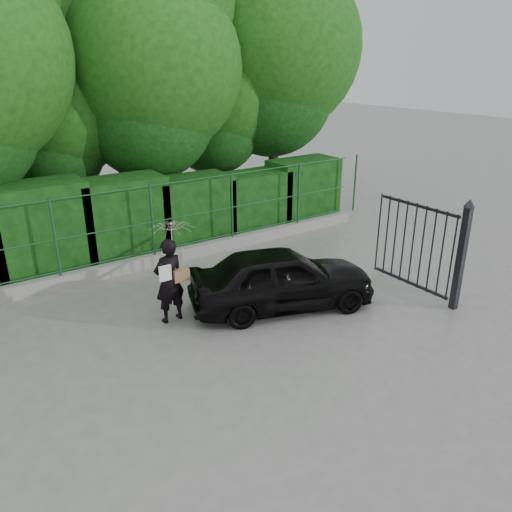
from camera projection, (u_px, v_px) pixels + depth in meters
ground at (238, 349)px, 8.99m from camera, size 80.00×80.00×0.00m
kerb at (140, 263)px, 12.38m from camera, size 14.00×0.25×0.30m
fence at (145, 221)px, 12.11m from camera, size 14.13×0.06×1.80m
hedge at (115, 221)px, 12.72m from camera, size 14.20×1.20×2.25m
trees at (120, 69)px, 13.81m from camera, size 17.10×6.15×8.08m
gate at (441, 249)px, 10.41m from camera, size 0.22×2.33×2.36m
woman at (171, 259)px, 9.59m from camera, size 0.90×0.87×2.03m
car at (282, 278)px, 10.32m from camera, size 4.11×2.67×1.30m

